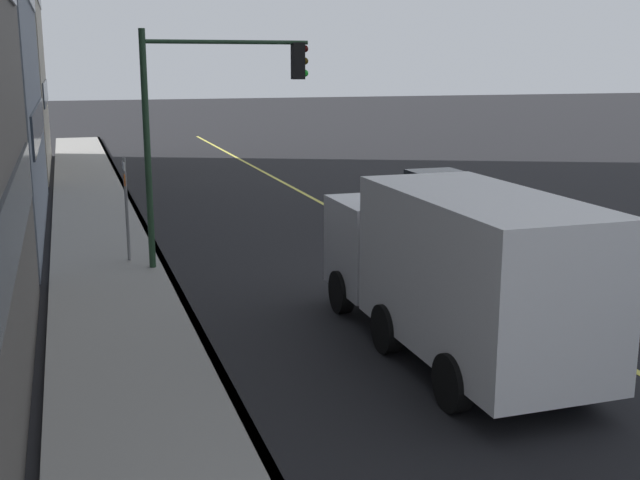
{
  "coord_description": "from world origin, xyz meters",
  "views": [
    {
      "loc": [
        -16.59,
        9.0,
        5.14
      ],
      "look_at": [
        -0.72,
        3.89,
        1.39
      ],
      "focal_mm": 44.39,
      "sensor_mm": 36.0,
      "label": 1
    }
  ],
  "objects": [
    {
      "name": "ground",
      "position": [
        0.0,
        0.0,
        0.0
      ],
      "size": [
        200.0,
        200.0,
        0.0
      ],
      "primitive_type": "plane",
      "color": "black"
    },
    {
      "name": "lane_stripe_center",
      "position": [
        0.0,
        0.0,
        0.01
      ],
      "size": [
        80.0,
        0.16,
        0.01
      ],
      "primitive_type": "cube",
      "color": "#D8CC4C",
      "rests_on": "ground"
    },
    {
      "name": "curb_edge",
      "position": [
        0.0,
        6.8,
        0.07
      ],
      "size": [
        80.0,
        0.16,
        0.15
      ],
      "primitive_type": "cube",
      "color": "slate",
      "rests_on": "ground"
    },
    {
      "name": "sidewalk_slab",
      "position": [
        0.0,
        8.15,
        0.07
      ],
      "size": [
        80.0,
        2.86,
        0.15
      ],
      "primitive_type": "cube",
      "color": "gray",
      "rests_on": "ground"
    },
    {
      "name": "car_maroon",
      "position": [
        7.18,
        -2.84,
        0.78
      ],
      "size": [
        3.89,
        2.08,
        1.58
      ],
      "color": "#591116",
      "rests_on": "ground"
    },
    {
      "name": "truck_white",
      "position": [
        -4.48,
        2.61,
        1.63
      ],
      "size": [
        7.38,
        2.46,
        3.05
      ],
      "color": "silver",
      "rests_on": "ground"
    },
    {
      "name": "traffic_light_mast",
      "position": [
        2.9,
        5.58,
        4.07
      ],
      "size": [
        0.28,
        4.16,
        5.93
      ],
      "color": "#1E3823",
      "rests_on": "ground"
    },
    {
      "name": "street_sign_post",
      "position": [
        3.82,
        7.62,
        1.65
      ],
      "size": [
        0.6,
        0.08,
        2.8
      ],
      "color": "slate",
      "rests_on": "ground"
    }
  ]
}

